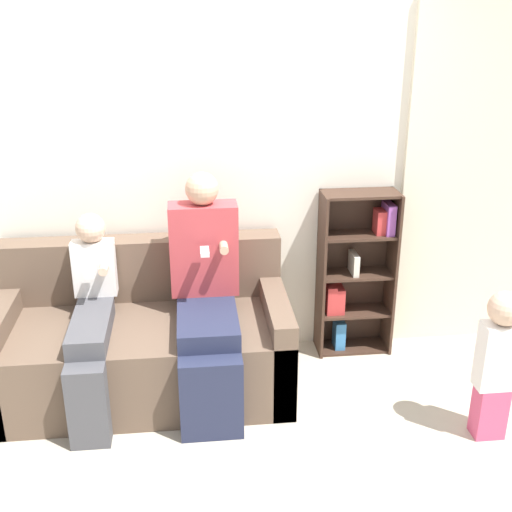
% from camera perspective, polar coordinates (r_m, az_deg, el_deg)
% --- Properties ---
extents(ground_plane, '(14.00, 14.00, 0.00)m').
position_cam_1_polar(ground_plane, '(3.73, -3.97, -15.56)').
color(ground_plane, '#B2A893').
extents(back_wall, '(10.00, 0.06, 2.55)m').
position_cam_1_polar(back_wall, '(4.10, -5.08, 7.85)').
color(back_wall, silver).
rests_on(back_wall, ground_plane).
extents(curtain_panel, '(0.88, 0.04, 2.32)m').
position_cam_1_polar(curtain_panel, '(4.47, 18.30, 6.48)').
color(curtain_panel, beige).
rests_on(curtain_panel, ground_plane).
extents(couch, '(1.75, 0.89, 0.87)m').
position_cam_1_polar(couch, '(4.02, -9.96, -7.62)').
color(couch, brown).
rests_on(couch, ground_plane).
extents(adult_seated, '(0.41, 0.80, 1.34)m').
position_cam_1_polar(adult_seated, '(3.74, -4.45, -3.13)').
color(adult_seated, '#232842').
rests_on(adult_seated, ground_plane).
extents(child_seated, '(0.25, 0.83, 1.10)m').
position_cam_1_polar(child_seated, '(3.78, -14.46, -5.60)').
color(child_seated, '#47474C').
rests_on(child_seated, ground_plane).
extents(toddler_standing, '(0.21, 0.18, 0.87)m').
position_cam_1_polar(toddler_standing, '(3.68, 20.67, -8.59)').
color(toddler_standing, '#DB4C75').
rests_on(toddler_standing, ground_plane).
extents(bookshelf, '(0.49, 0.24, 1.12)m').
position_cam_1_polar(bookshelf, '(4.34, 8.73, -1.50)').
color(bookshelf, '#3D281E').
rests_on(bookshelf, ground_plane).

